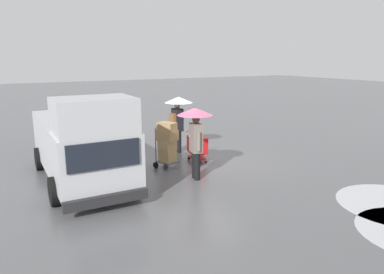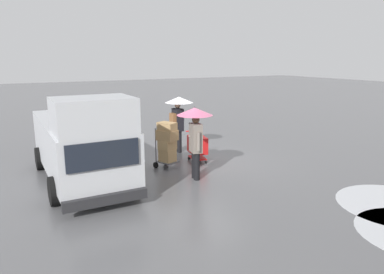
% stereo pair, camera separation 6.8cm
% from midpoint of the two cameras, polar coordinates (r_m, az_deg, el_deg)
% --- Properties ---
extents(ground_plane, '(90.00, 90.00, 0.00)m').
position_cam_midpoint_polar(ground_plane, '(12.26, 1.93, -4.03)').
color(ground_plane, '#5B5B5E').
extents(slush_patch_near_cluster, '(2.76, 2.76, 0.01)m').
position_cam_midpoint_polar(slush_patch_near_cluster, '(12.54, -14.05, -4.02)').
color(slush_patch_near_cluster, '#ADAFB5').
rests_on(slush_patch_near_cluster, ground).
extents(cargo_van_parked_right, '(2.21, 5.35, 2.60)m').
position_cam_midpoint_polar(cargo_van_parked_right, '(10.50, -17.42, -0.81)').
color(cargo_van_parked_right, '#B7BABF').
rests_on(cargo_van_parked_right, ground).
extents(shopping_cart_vendor, '(0.70, 0.91, 1.02)m').
position_cam_midpoint_polar(shopping_cart_vendor, '(12.17, 0.68, -1.38)').
color(shopping_cart_vendor, red).
rests_on(shopping_cart_vendor, ground).
extents(hand_dolly_boxes, '(0.75, 0.85, 1.50)m').
position_cam_midpoint_polar(hand_dolly_boxes, '(11.41, -4.19, -0.81)').
color(hand_dolly_boxes, '#515156').
rests_on(hand_dolly_boxes, ground).
extents(pedestrian_pink_side, '(1.04, 1.04, 2.15)m').
position_cam_midpoint_polar(pedestrian_pink_side, '(13.22, -2.43, 4.16)').
color(pedestrian_pink_side, black).
rests_on(pedestrian_pink_side, ground).
extents(pedestrian_black_side, '(1.04, 1.04, 2.15)m').
position_cam_midpoint_polar(pedestrian_black_side, '(10.26, 0.35, 1.79)').
color(pedestrian_black_side, black).
rests_on(pedestrian_black_side, ground).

